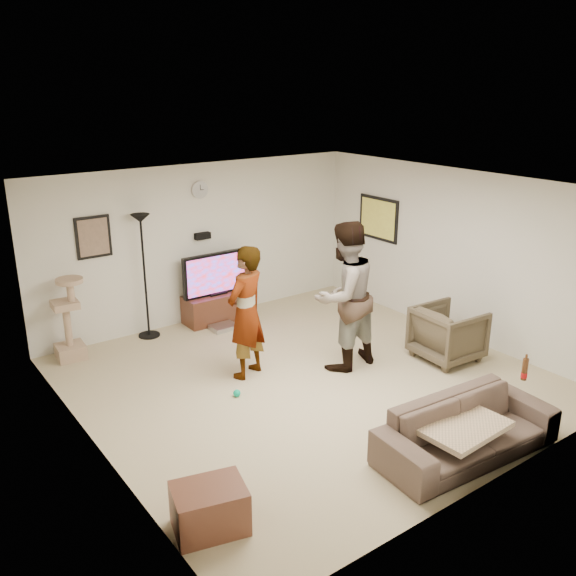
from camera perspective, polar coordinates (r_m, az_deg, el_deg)
floor at (r=8.08m, az=1.78°, el=-8.50°), size 5.50×5.50×0.02m
ceiling at (r=7.29m, az=1.98°, el=9.42°), size 5.50×5.50×0.02m
wall_back at (r=9.82m, az=-8.06°, el=4.14°), size 5.50×0.04×2.50m
wall_front at (r=5.84m, az=18.82°, el=-7.00°), size 5.50×0.04×2.50m
wall_left at (r=6.39m, az=-18.06°, el=-4.67°), size 0.04×5.50×2.50m
wall_right at (r=9.47m, az=15.14°, el=3.13°), size 0.04×5.50×2.50m
wall_clock at (r=9.61m, az=-8.21°, el=9.01°), size 0.26×0.04×0.26m
wall_speaker at (r=9.73m, az=-7.93°, el=4.81°), size 0.25×0.10×0.10m
picture_back at (r=9.07m, az=-17.61°, el=4.52°), size 0.42×0.03×0.52m
picture_right at (r=10.43m, az=8.37°, el=6.40°), size 0.03×0.78×0.62m
tv_stand at (r=9.96m, az=-6.59°, el=-1.76°), size 1.08×0.45×0.45m
console_box at (r=9.66m, az=-6.00°, el=-3.62°), size 0.40×0.30×0.07m
tv at (r=9.78m, az=-6.71°, el=1.33°), size 1.14×0.08×0.67m
tv_screen at (r=9.74m, az=-6.58°, el=1.27°), size 1.05×0.01×0.59m
floor_lamp at (r=9.29m, az=-13.15°, el=0.99°), size 0.32×0.32×1.87m
cat_tree at (r=8.95m, az=-19.84°, el=-2.73°), size 0.40×0.40×1.17m
person_left at (r=7.86m, az=-3.90°, el=-2.27°), size 0.75×0.62×1.75m
person_right at (r=8.09m, az=5.24°, el=-0.76°), size 1.03×0.83×2.00m
sofa at (r=6.72m, az=16.28°, el=-12.46°), size 2.04×0.93×0.58m
throw_blanket at (r=6.57m, az=15.59°, el=-12.12°), size 0.94×0.75×0.06m
beer_bottle at (r=7.21m, az=21.11°, el=-7.04°), size 0.06×0.06×0.25m
armchair at (r=8.77m, az=14.61°, el=-4.10°), size 0.88×0.85×0.75m
side_table at (r=5.63m, az=-7.29°, el=-19.62°), size 0.71×0.60×0.41m
toy_ball at (r=7.67m, az=-4.77°, el=-9.70°), size 0.09×0.09×0.09m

